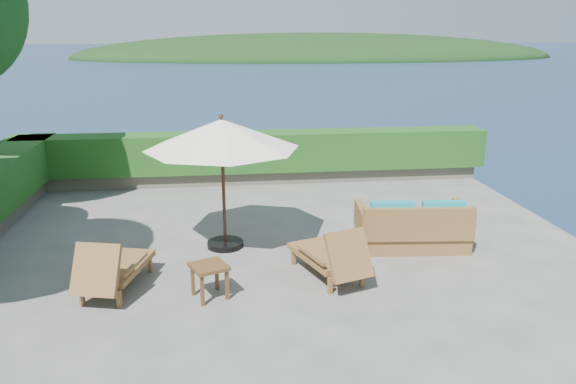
{
  "coord_description": "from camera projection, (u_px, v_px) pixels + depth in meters",
  "views": [
    {
      "loc": [
        -0.89,
        -8.92,
        3.94
      ],
      "look_at": [
        0.3,
        0.8,
        1.1
      ],
      "focal_mm": 35.0,
      "sensor_mm": 36.0,
      "label": 1
    }
  ],
  "objects": [
    {
      "name": "ground",
      "position": [
        276.0,
        266.0,
        9.7
      ],
      "size": [
        12.0,
        12.0,
        0.0
      ],
      "primitive_type": "plane",
      "color": "gray",
      "rests_on": "ground"
    },
    {
      "name": "foundation",
      "position": [
        277.0,
        345.0,
        10.14
      ],
      "size": [
        12.0,
        12.0,
        3.0
      ],
      "primitive_type": "cube",
      "color": "#5E544B",
      "rests_on": "ocean"
    },
    {
      "name": "offshore_island",
      "position": [
        317.0,
        57.0,
        146.93
      ],
      "size": [
        126.0,
        57.6,
        12.6
      ],
      "primitive_type": "ellipsoid",
      "color": "black",
      "rests_on": "ocean"
    },
    {
      "name": "planter_wall_far",
      "position": [
        255.0,
        176.0,
        14.99
      ],
      "size": [
        12.0,
        0.6,
        0.36
      ],
      "primitive_type": "cube",
      "color": "#655F51",
      "rests_on": "ground"
    },
    {
      "name": "hedge_far",
      "position": [
        255.0,
        151.0,
        14.81
      ],
      "size": [
        12.4,
        0.9,
        1.0
      ],
      "primitive_type": "cube",
      "color": "#204915",
      "rests_on": "planter_wall_far"
    },
    {
      "name": "patio_umbrella",
      "position": [
        222.0,
        135.0,
        9.99
      ],
      "size": [
        3.02,
        3.02,
        2.52
      ],
      "rotation": [
        0.0,
        0.0,
        0.08
      ],
      "color": "black",
      "rests_on": "ground"
    },
    {
      "name": "lounge_left",
      "position": [
        112.0,
        268.0,
        8.65
      ],
      "size": [
        1.08,
        1.79,
        0.96
      ],
      "rotation": [
        0.0,
        0.0,
        -0.25
      ],
      "color": "brown",
      "rests_on": "ground"
    },
    {
      "name": "lounge_right",
      "position": [
        331.0,
        256.0,
        9.12
      ],
      "size": [
        1.21,
        1.82,
        0.97
      ],
      "rotation": [
        0.0,
        0.0,
        0.34
      ],
      "color": "brown",
      "rests_on": "ground"
    },
    {
      "name": "side_table",
      "position": [
        209.0,
        271.0,
        8.46
      ],
      "size": [
        0.66,
        0.66,
        0.54
      ],
      "rotation": [
        0.0,
        0.0,
        0.4
      ],
      "color": "brown",
      "rests_on": "ground"
    },
    {
      "name": "wicker_loveseat",
      "position": [
        412.0,
        228.0,
        10.43
      ],
      "size": [
        2.12,
        1.22,
        1.0
      ],
      "rotation": [
        0.0,
        0.0,
        -0.09
      ],
      "color": "brown",
      "rests_on": "ground"
    }
  ]
}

